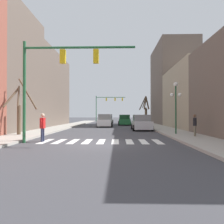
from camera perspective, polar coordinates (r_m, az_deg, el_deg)
ground_plane at (r=12.94m, az=-3.24°, el=-8.35°), size 240.00×240.00×0.00m
sidewalk_right at (r=13.92m, az=24.01°, el=-7.44°), size 2.85×90.00×0.15m
building_row_left at (r=26.17m, az=-25.62°, el=7.94°), size 6.00×32.56×12.19m
building_row_right at (r=30.44m, az=20.23°, el=5.90°), size 6.00×38.07×13.85m
crosswalk_stripes at (r=14.14m, az=-2.82°, el=-7.69°), size 7.65×2.60×0.01m
traffic_signal_near at (r=13.99m, az=-14.32°, el=10.87°), size 6.87×0.28×6.22m
traffic_signal_far at (r=57.64m, az=-1.35°, el=2.58°), size 7.76×0.28×6.71m
street_lamp_right_corner at (r=18.76m, az=16.31°, el=3.77°), size 0.95×0.36×4.27m
car_parked_right_near at (r=31.02m, az=-1.86°, el=-2.35°), size 2.13×4.60×1.79m
car_driving_toward_lane at (r=35.97m, az=3.26°, el=-2.17°), size 2.06×4.21×1.72m
car_parked_right_far at (r=44.50m, az=-0.99°, el=-1.83°), size 2.00×4.70×1.82m
car_parked_right_mid at (r=24.56m, az=7.73°, el=-2.85°), size 2.18×4.60×1.72m
pedestrian_on_left_sidewalk at (r=14.62m, az=-17.67°, el=-3.24°), size 0.24×0.78×1.81m
pedestrian_crossing_street at (r=17.14m, az=20.83°, el=-2.76°), size 0.39×0.65×1.60m
street_tree_left_near at (r=41.46m, az=8.90°, el=0.17°), size 1.34×2.73×5.13m
street_tree_right_near at (r=18.72m, az=-23.10°, el=0.42°), size 2.34×1.33×4.46m
street_tree_left_far at (r=44.86m, az=8.64°, el=0.34°), size 2.27×2.56×5.30m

